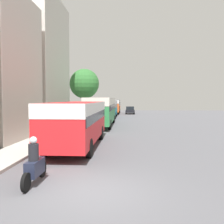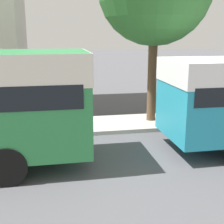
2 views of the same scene
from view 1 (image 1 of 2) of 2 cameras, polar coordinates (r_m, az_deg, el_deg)
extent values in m
plane|color=#515156|center=(8.64, -4.30, -17.70)|extent=(120.00, 120.00, 0.00)
cube|color=beige|center=(28.83, -17.21, 10.54)|extent=(5.44, 9.30, 13.82)
cube|color=red|center=(16.02, -7.80, -1.97)|extent=(2.54, 9.48, 2.35)
cube|color=white|center=(15.97, -7.82, 0.97)|extent=(2.56, 9.53, 0.70)
cube|color=black|center=(16.00, -7.81, -0.92)|extent=(2.59, 9.10, 0.52)
cylinder|color=black|center=(19.25, -9.48, -4.67)|extent=(0.28, 1.00, 1.00)
cylinder|color=black|center=(18.87, -2.53, -4.79)|extent=(0.28, 1.00, 1.00)
cylinder|color=black|center=(13.66, -15.06, -7.88)|extent=(0.28, 1.00, 1.00)
cylinder|color=black|center=(13.12, -5.24, -8.24)|extent=(0.28, 1.00, 1.00)
cube|color=#2D8447|center=(28.27, -2.38, 0.53)|extent=(2.51, 11.16, 2.69)
cube|color=silver|center=(28.25, -2.38, 2.43)|extent=(2.54, 11.21, 0.81)
cube|color=black|center=(28.26, -2.38, 1.21)|extent=(2.56, 10.71, 0.59)
cylinder|color=black|center=(31.92, -3.81, -1.61)|extent=(0.28, 1.00, 1.00)
cylinder|color=black|center=(31.71, 0.34, -1.64)|extent=(0.28, 1.00, 1.00)
cylinder|color=black|center=(25.10, -5.81, -2.87)|extent=(0.28, 1.00, 1.00)
cylinder|color=black|center=(24.83, -0.53, -2.92)|extent=(0.28, 1.00, 1.00)
cube|color=teal|center=(40.98, -0.75, 1.08)|extent=(2.49, 9.34, 2.39)
cube|color=white|center=(40.96, -0.75, 2.26)|extent=(2.52, 9.39, 0.72)
cube|color=black|center=(40.97, -0.75, 1.50)|extent=(2.54, 8.97, 0.53)
cylinder|color=black|center=(44.01, -1.96, -0.35)|extent=(0.28, 1.00, 1.00)
cylinder|color=black|center=(43.85, 1.02, -0.36)|extent=(0.28, 1.00, 1.00)
cylinder|color=black|center=(38.26, -2.78, -0.85)|extent=(0.28, 1.00, 1.00)
cylinder|color=black|center=(38.08, 0.65, -0.86)|extent=(0.28, 1.00, 1.00)
cube|color=#EA5B23|center=(52.54, 0.34, 1.51)|extent=(2.58, 10.55, 2.41)
cube|color=white|center=(52.53, 0.34, 2.43)|extent=(2.60, 10.60, 0.72)
cube|color=black|center=(52.53, 0.34, 1.84)|extent=(2.63, 10.13, 0.53)
cylinder|color=black|center=(55.92, -0.69, 0.36)|extent=(0.28, 1.00, 1.00)
cylinder|color=black|center=(55.80, 1.73, 0.35)|extent=(0.28, 1.00, 1.00)
cylinder|color=black|center=(49.41, -1.24, 0.02)|extent=(0.28, 1.00, 1.00)
cylinder|color=black|center=(49.27, 1.50, 0.01)|extent=(0.28, 1.00, 1.00)
cube|color=#1E2338|center=(9.56, -17.23, -12.03)|extent=(0.38, 1.10, 0.55)
cylinder|color=black|center=(10.35, -15.60, -12.41)|extent=(0.10, 0.64, 0.64)
cylinder|color=black|center=(8.92, -19.07, -14.99)|extent=(0.12, 0.64, 0.64)
cylinder|color=black|center=(9.33, -17.50, -8.77)|extent=(0.36, 0.36, 0.60)
sphere|color=silver|center=(9.26, -17.54, -6.16)|extent=(0.26, 0.26, 0.26)
cube|color=black|center=(51.28, 4.13, 0.21)|extent=(1.81, 4.13, 0.53)
cube|color=black|center=(51.25, 4.14, 0.90)|extent=(1.59, 2.27, 0.70)
cylinder|color=black|center=(50.03, 5.10, -0.16)|extent=(0.22, 0.64, 0.64)
cylinder|color=black|center=(50.01, 3.20, -0.16)|extent=(0.22, 0.64, 0.64)
cylinder|color=black|center=(52.59, 5.02, -0.01)|extent=(0.22, 0.64, 0.64)
cylinder|color=black|center=(52.57, 3.21, -0.01)|extent=(0.22, 0.64, 0.64)
cylinder|color=brown|center=(37.23, -6.30, 1.22)|extent=(0.36, 0.36, 3.54)
sphere|color=#2D662D|center=(37.28, -6.33, 6.45)|extent=(4.35, 4.35, 4.35)
camera|label=2|loc=(33.27, 13.29, 3.94)|focal=50.00mm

